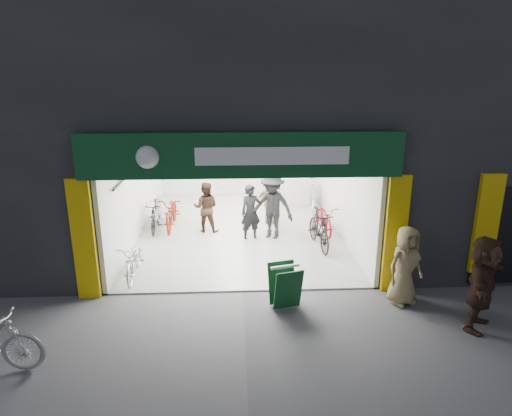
{
  "coord_description": "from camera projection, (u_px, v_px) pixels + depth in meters",
  "views": [
    {
      "loc": [
        -0.16,
        -8.96,
        4.7
      ],
      "look_at": [
        0.37,
        1.5,
        1.45
      ],
      "focal_mm": 32.0,
      "sensor_mm": 36.0,
      "label": 1
    }
  ],
  "objects": [
    {
      "name": "bike_left_front",
      "position": [
        134.0,
        259.0,
        10.57
      ],
      "size": [
        0.63,
        1.65,
        0.86
      ],
      "primitive_type": "imported",
      "rotation": [
        0.0,
        0.0,
        0.04
      ],
      "color": "#B8B8BD",
      "rests_on": "ground"
    },
    {
      "name": "customer_a",
      "position": [
        251.0,
        213.0,
        12.74
      ],
      "size": [
        0.67,
        0.54,
        1.6
      ],
      "primitive_type": "imported",
      "rotation": [
        0.0,
        0.0,
        0.3
      ],
      "color": "black",
      "rests_on": "ground"
    },
    {
      "name": "bike_right_front",
      "position": [
        319.0,
        229.0,
        12.24
      ],
      "size": [
        0.68,
        1.82,
        1.07
      ],
      "primitive_type": "imported",
      "rotation": [
        0.0,
        0.0,
        0.1
      ],
      "color": "black",
      "rests_on": "ground"
    },
    {
      "name": "sandwich_board",
      "position": [
        285.0,
        285.0,
        9.2
      ],
      "size": [
        0.7,
        0.71,
        0.89
      ],
      "rotation": [
        0.0,
        0.0,
        0.26
      ],
      "color": "#114420",
      "rests_on": "ground"
    },
    {
      "name": "ground",
      "position": [
        243.0,
        292.0,
        9.94
      ],
      "size": [
        60.0,
        60.0,
        0.0
      ],
      "primitive_type": "plane",
      "color": "#56565B",
      "rests_on": "ground"
    },
    {
      "name": "pedestrian_far",
      "position": [
        482.0,
        283.0,
        8.34
      ],
      "size": [
        1.46,
        1.67,
        1.83
      ],
      "primitive_type": "imported",
      "rotation": [
        0.0,
        0.0,
        0.91
      ],
      "color": "#382519",
      "rests_on": "ground"
    },
    {
      "name": "building",
      "position": [
        268.0,
        80.0,
        13.47
      ],
      "size": [
        17.0,
        10.27,
        8.0
      ],
      "color": "#232326",
      "rests_on": "ground"
    },
    {
      "name": "pedestrian_near",
      "position": [
        405.0,
        266.0,
        9.26
      ],
      "size": [
        0.96,
        0.81,
        1.67
      ],
      "primitive_type": "imported",
      "rotation": [
        0.0,
        0.0,
        0.4
      ],
      "color": "#8E7A52",
      "rests_on": "ground"
    },
    {
      "name": "bike_right_back",
      "position": [
        313.0,
        198.0,
        15.24
      ],
      "size": [
        0.74,
        1.69,
        0.99
      ],
      "primitive_type": "imported",
      "rotation": [
        0.0,
        0.0,
        -0.17
      ],
      "color": "#B4B4B9",
      "rests_on": "ground"
    },
    {
      "name": "customer_c",
      "position": [
        272.0,
        206.0,
        12.77
      ],
      "size": [
        1.43,
        1.19,
        1.92
      ],
      "primitive_type": "imported",
      "rotation": [
        0.0,
        0.0,
        -0.46
      ],
      "color": "black",
      "rests_on": "ground"
    },
    {
      "name": "bike_right_mid",
      "position": [
        325.0,
        218.0,
        13.41
      ],
      "size": [
        0.66,
        1.69,
        0.87
      ],
      "primitive_type": "imported",
      "rotation": [
        0.0,
        0.0,
        0.05
      ],
      "color": "maroon",
      "rests_on": "ground"
    },
    {
      "name": "customer_b",
      "position": [
        206.0,
        208.0,
        13.33
      ],
      "size": [
        0.81,
        0.67,
        1.53
      ],
      "primitive_type": "imported",
      "rotation": [
        0.0,
        0.0,
        3.01
      ],
      "color": "#332217",
      "rests_on": "ground"
    },
    {
      "name": "bike_left_back",
      "position": [
        158.0,
        210.0,
        14.04
      ],
      "size": [
        0.52,
        1.58,
        0.94
      ],
      "primitive_type": "imported",
      "rotation": [
        0.0,
        0.0,
        0.05
      ],
      "color": "#A2A1A6",
      "rests_on": "ground"
    },
    {
      "name": "customer_d",
      "position": [
        271.0,
        202.0,
        13.96
      ],
      "size": [
        0.93,
        0.5,
        1.5
      ],
      "primitive_type": "imported",
      "rotation": [
        0.0,
        0.0,
        2.98
      ],
      "color": "#917C54",
      "rests_on": "ground"
    },
    {
      "name": "bike_left_midback",
      "position": [
        172.0,
        212.0,
        13.79
      ],
      "size": [
        0.67,
        1.91,
        1.0
      ],
      "primitive_type": "imported",
      "rotation": [
        0.0,
        0.0,
        0.0
      ],
      "color": "maroon",
      "rests_on": "ground"
    },
    {
      "name": "bike_left_midfront",
      "position": [
        155.0,
        216.0,
        13.5
      ],
      "size": [
        0.47,
        1.55,
        0.93
      ],
      "primitive_type": "imported",
      "rotation": [
        0.0,
        0.0,
        0.02
      ],
      "color": "black",
      "rests_on": "ground"
    }
  ]
}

